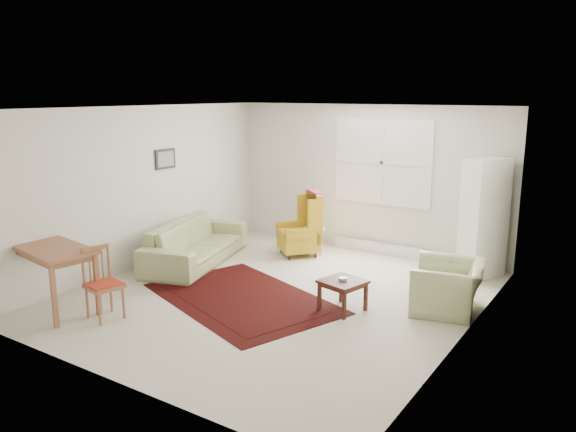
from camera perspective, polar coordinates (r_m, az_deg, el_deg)
The scene contains 10 objects.
room at distance 7.50m, azimuth -0.25°, elevation 1.40°, with size 5.04×5.54×2.51m.
rug at distance 7.59m, azimuth -4.68°, elevation -8.28°, with size 2.62×1.68×0.03m, color black, non-canonical shape.
sofa at distance 9.13m, azimuth -9.35°, elevation -1.88°, with size 2.28×0.89×0.92m, color #9AA36D.
armchair at distance 7.36m, azimuth 15.94°, elevation -6.46°, with size 0.95×0.83×0.74m, color #9AA36D.
wingback_chair at distance 9.40m, azimuth 1.05°, elevation -0.77°, with size 0.63×0.66×1.09m, color gold, non-canonical shape.
coffee_table at distance 7.16m, azimuth 5.57°, elevation -8.01°, with size 0.49×0.49×0.40m, color #451D15, non-canonical shape.
stool at distance 9.51m, azimuth 2.68°, elevation -2.55°, with size 0.35×0.35×0.47m, color white, non-canonical shape.
cabinet at distance 8.71m, azimuth 19.29°, elevation -0.25°, with size 0.37×0.71×1.77m, color white, non-canonical shape.
desk at distance 7.71m, azimuth -22.75°, elevation -5.78°, with size 1.30×0.65×0.82m, color #915A3A, non-canonical shape.
desk_chair at distance 7.16m, azimuth -18.19°, elevation -6.57°, with size 0.38×0.38×0.88m, color #915A3A, non-canonical shape.
Camera 1 is at (4.06, -5.94, 2.70)m, focal length 35.00 mm.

